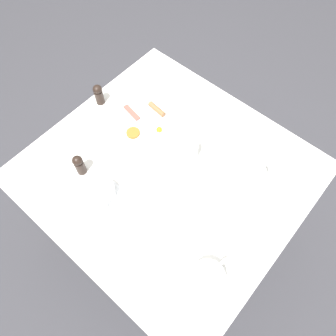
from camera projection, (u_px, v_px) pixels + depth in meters
name	position (u px, v px, depth m)	size (l,w,h in m)	color
ground_plane	(168.00, 229.00, 2.04)	(8.00, 8.00, 0.00)	#333338
table	(168.00, 178.00, 1.44)	(1.09, 1.02, 0.76)	white
breakfast_plate	(146.00, 122.00, 1.49)	(0.32, 0.32, 0.04)	white
teapot_near	(256.00, 154.00, 1.36)	(0.19, 0.12, 0.12)	white
teapot_far	(207.00, 279.00, 1.11)	(0.12, 0.20, 0.12)	white
teacup_with_saucer_left	(104.00, 192.00, 1.30)	(0.13, 0.13, 0.07)	white
water_glass_tall	(188.00, 149.00, 1.37)	(0.08, 0.08, 0.10)	white
creamer_jug	(236.00, 221.00, 1.24)	(0.09, 0.07, 0.06)	white
pepper_grinder	(79.00, 164.00, 1.33)	(0.04, 0.04, 0.11)	black
salt_grinder	(99.00, 94.00, 1.51)	(0.04, 0.04, 0.11)	black
napkin_folded	(180.00, 201.00, 1.30)	(0.17, 0.11, 0.01)	white
fork_by_plate	(128.00, 230.00, 1.25)	(0.02, 0.18, 0.00)	silver
knife_by_plate	(81.00, 135.00, 1.46)	(0.19, 0.08, 0.00)	silver
spoon_for_tea	(153.00, 72.00, 1.65)	(0.14, 0.05, 0.00)	silver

